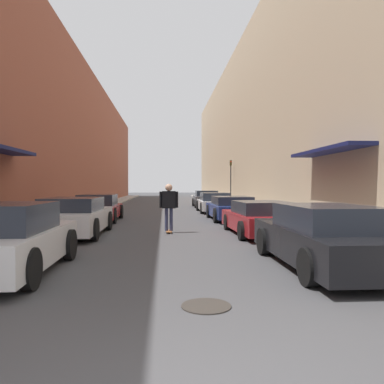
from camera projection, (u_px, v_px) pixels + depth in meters
ground at (166, 210)px, 25.80m from camera, size 129.56×129.56×0.00m
curb_strip_left at (105, 205)px, 31.30m from camera, size 1.80×58.89×0.12m
curb_strip_right at (225, 205)px, 32.04m from camera, size 1.80×58.89×0.12m
building_row_left at (69, 139)px, 30.99m from camera, size 4.90×58.89×11.07m
building_row_right at (258, 127)px, 32.13m from camera, size 4.90×58.89×13.45m
parked_car_left_0 at (6, 240)px, 7.13m from camera, size 1.92×4.07×1.36m
parked_car_left_1 at (74, 217)px, 12.66m from camera, size 2.04×4.62×1.29m
parked_car_left_2 at (99, 208)px, 17.85m from camera, size 1.97×4.42×1.27m
parked_car_right_0 at (323, 237)px, 7.69m from camera, size 1.90×4.64×1.30m
parked_car_right_1 at (260, 218)px, 12.90m from camera, size 2.02×4.48×1.15m
parked_car_right_2 at (231, 208)px, 18.31m from camera, size 2.06×4.48×1.17m
parked_car_right_3 at (214, 203)px, 23.73m from camera, size 2.01×4.52×1.24m
parked_car_right_4 at (206, 199)px, 29.46m from camera, size 1.99×4.06×1.29m
skateboarder at (169, 203)px, 13.37m from camera, size 0.67×0.78×1.75m
manhole_cover at (206, 306)px, 5.22m from camera, size 0.70×0.70×0.02m
traffic_light at (231, 177)px, 32.55m from camera, size 0.16×0.22×3.77m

